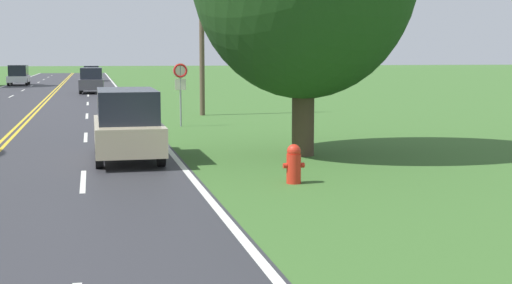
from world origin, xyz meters
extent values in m
cube|color=silver|center=(2.62, 16.50, 0.01)|extent=(0.12, 3.00, 0.00)
cube|color=silver|center=(2.62, 25.50, 0.01)|extent=(0.12, 3.00, 0.00)
cube|color=silver|center=(2.62, 34.50, 0.01)|extent=(0.12, 3.00, 0.00)
cube|color=silver|center=(2.62, 43.50, 0.01)|extent=(0.12, 3.00, 0.00)
cube|color=silver|center=(2.62, 52.50, 0.01)|extent=(0.12, 3.00, 0.00)
cube|color=silver|center=(2.62, 61.50, 0.01)|extent=(0.12, 3.00, 0.00)
cube|color=silver|center=(2.62, 70.50, 0.01)|extent=(0.12, 3.00, 0.00)
cube|color=silver|center=(2.62, 79.50, 0.01)|extent=(0.12, 3.00, 0.00)
cube|color=silver|center=(2.62, 88.50, 0.01)|extent=(0.12, 3.00, 0.00)
cube|color=silver|center=(2.62, 97.50, 0.01)|extent=(0.12, 3.00, 0.00)
cube|color=silver|center=(2.62, 106.50, 0.01)|extent=(0.12, 3.00, 0.00)
cube|color=silver|center=(-2.62, 52.50, 0.01)|extent=(0.12, 3.00, 0.00)
cube|color=silver|center=(-2.62, 61.50, 0.01)|extent=(0.12, 3.00, 0.00)
cube|color=silver|center=(-2.62, 70.50, 0.01)|extent=(0.12, 3.00, 0.00)
cube|color=silver|center=(-2.62, 79.50, 0.01)|extent=(0.12, 3.00, 0.00)
cube|color=silver|center=(-2.62, 88.50, 0.01)|extent=(0.12, 3.00, 0.00)
cube|color=silver|center=(-2.62, 97.50, 0.01)|extent=(0.12, 3.00, 0.00)
cube|color=silver|center=(-2.62, 106.50, 0.01)|extent=(0.12, 3.00, 0.00)
cylinder|color=red|center=(7.24, 15.22, 0.33)|extent=(0.33, 0.33, 0.67)
sphere|color=red|center=(7.24, 15.22, 0.73)|extent=(0.31, 0.31, 0.31)
cylinder|color=red|center=(7.44, 15.22, 0.41)|extent=(0.08, 0.11, 0.11)
cylinder|color=red|center=(7.03, 15.22, 0.41)|extent=(0.08, 0.11, 0.11)
cylinder|color=gray|center=(6.36, 28.67, 1.25)|extent=(0.07, 0.07, 2.50)
cylinder|color=silver|center=(6.36, 28.65, 2.25)|extent=(0.60, 0.02, 0.60)
torus|color=red|center=(6.36, 28.63, 2.25)|extent=(0.55, 0.07, 0.55)
cube|color=silver|center=(6.36, 28.65, 1.70)|extent=(0.44, 0.02, 0.44)
cylinder|color=brown|center=(8.04, 33.87, 4.11)|extent=(0.24, 0.24, 8.22)
cylinder|color=#473828|center=(8.74, 19.50, 1.29)|extent=(0.64, 0.64, 2.59)
cylinder|color=black|center=(4.57, 18.37, 0.36)|extent=(0.20, 0.71, 0.71)
cylinder|color=black|center=(3.01, 18.36, 0.36)|extent=(0.20, 0.71, 0.71)
cylinder|color=black|center=(4.57, 21.22, 0.36)|extent=(0.20, 0.71, 0.71)
cylinder|color=black|center=(3.01, 21.22, 0.36)|extent=(0.20, 0.71, 0.71)
cube|color=#C1B28E|center=(3.79, 19.79, 0.69)|extent=(1.76, 4.61, 0.74)
cube|color=#1E232D|center=(3.79, 19.79, 1.50)|extent=(1.55, 3.23, 0.87)
cylinder|color=black|center=(3.66, 54.36, 0.35)|extent=(0.21, 0.70, 0.69)
cylinder|color=black|center=(2.07, 54.39, 0.35)|extent=(0.21, 0.70, 0.69)
cylinder|color=black|center=(3.72, 57.32, 0.35)|extent=(0.21, 0.70, 0.69)
cylinder|color=black|center=(2.14, 57.36, 0.35)|extent=(0.21, 0.70, 0.69)
cube|color=#47474C|center=(2.90, 55.86, 0.70)|extent=(1.89, 4.82, 0.77)
cube|color=#1E232D|center=(2.90, 55.86, 1.51)|extent=(1.65, 3.38, 0.85)
cylinder|color=black|center=(-4.79, 73.81, 0.35)|extent=(0.20, 0.70, 0.70)
cylinder|color=black|center=(-3.14, 73.82, 0.35)|extent=(0.20, 0.70, 0.70)
cylinder|color=black|center=(-4.77, 70.98, 0.35)|extent=(0.20, 0.70, 0.70)
cylinder|color=black|center=(-3.12, 70.99, 0.35)|extent=(0.20, 0.70, 0.70)
cube|color=white|center=(-3.96, 72.40, 0.61)|extent=(1.87, 4.58, 0.59)
cube|color=#1E232D|center=(-3.96, 72.40, 1.42)|extent=(1.64, 3.21, 1.03)
cylinder|color=black|center=(3.72, 80.81, 0.39)|extent=(0.20, 0.78, 0.78)
cylinder|color=black|center=(2.10, 80.80, 0.39)|extent=(0.20, 0.78, 0.78)
cylinder|color=black|center=(3.72, 83.57, 0.39)|extent=(0.20, 0.78, 0.78)
cylinder|color=black|center=(2.10, 83.57, 0.39)|extent=(0.20, 0.78, 0.78)
cube|color=black|center=(2.91, 82.19, 0.74)|extent=(1.82, 4.45, 0.78)
cube|color=#1E232D|center=(2.91, 82.19, 1.42)|extent=(1.60, 3.12, 0.57)
camera|label=1|loc=(2.86, 0.05, 2.85)|focal=50.00mm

